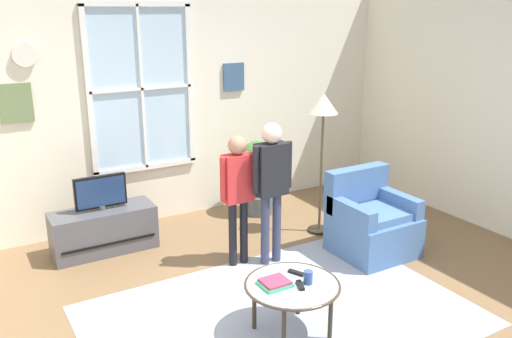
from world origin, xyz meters
The scene contains 15 objects.
ground_plane centered at (0.00, 0.00, -0.01)m, with size 6.82×5.82×0.02m, color brown.
back_wall centered at (-0.01, 2.67, 1.45)m, with size 6.22×0.17×2.89m.
area_rug centered at (0.01, 0.01, 0.00)m, with size 3.13×2.15×0.01m, color #999EAD.
tv_stand centered at (-0.92, 2.03, 0.24)m, with size 1.07×0.43×0.47m.
television centered at (-0.92, 2.03, 0.66)m, with size 0.53×0.08×0.37m.
armchair centered at (1.50, 0.58, 0.33)m, with size 0.76×0.74×0.87m.
coffee_table centered at (-0.06, -0.25, 0.42)m, with size 0.75×0.75×0.45m.
book_stack centered at (-0.19, -0.20, 0.47)m, with size 0.23×0.20×0.04m.
cup centered at (0.05, -0.30, 0.50)m, with size 0.07×0.07×0.11m, color #334C8C.
remote_near_books centered at (0.06, -0.13, 0.46)m, with size 0.04×0.14×0.02m, color black.
remote_near_cup centered at (-0.03, -0.31, 0.46)m, with size 0.04×0.14×0.02m, color black.
person_black_shirt centered at (0.47, 0.91, 0.91)m, with size 0.44×0.20×1.45m.
person_red_shirt centered at (0.17, 1.04, 0.84)m, with size 0.40×0.18×1.33m.
potted_plant_by_window centered at (1.06, 2.14, 0.58)m, with size 0.50×0.50×0.94m.
floor_lamp centered at (1.37, 1.29, 1.35)m, with size 0.32×0.32×1.61m.
Camera 1 is at (-2.17, -3.29, 2.49)m, focal length 37.45 mm.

